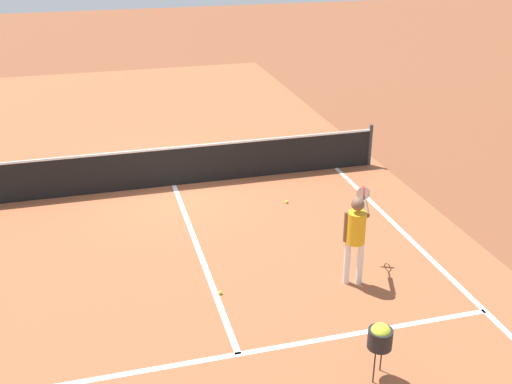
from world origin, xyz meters
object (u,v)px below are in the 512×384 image
Objects in this scene: player_near at (356,231)px; ball_hopper at (380,336)px; tennis_ball_mid_court at (220,293)px; net at (173,166)px; tennis_ball_near_net at (287,202)px.

player_near reaches higher than ball_hopper.
player_near is 2.52m from tennis_ball_mid_court.
tennis_ball_near_net is (2.27, -1.65, -0.46)m from net.
ball_hopper is at bearing -57.01° from tennis_ball_mid_court.
tennis_ball_near_net is (2.19, 3.15, 0.00)m from tennis_ball_mid_court.
net is at bearing 90.92° from tennis_ball_mid_court.
tennis_ball_mid_court is at bearing 174.35° from player_near.
player_near is at bearing -88.05° from tennis_ball_near_net.
player_near is 1.86× the size of ball_hopper.
player_near is at bearing -64.58° from net.
player_near reaches higher than tennis_ball_mid_court.
player_near is 2.45m from ball_hopper.
ball_hopper is 5.77m from tennis_ball_near_net.
net is at bearing 103.32° from ball_hopper.
tennis_ball_near_net is (-0.12, 3.38, -0.97)m from player_near.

